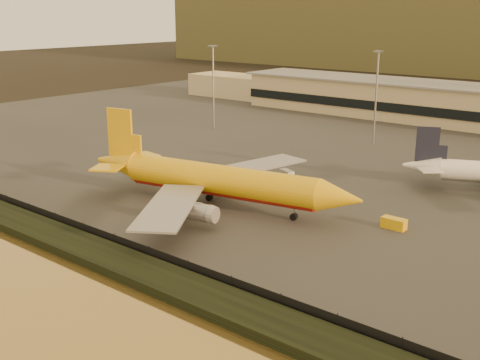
% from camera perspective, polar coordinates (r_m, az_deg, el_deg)
% --- Properties ---
extents(ground, '(900.00, 900.00, 0.00)m').
position_cam_1_polar(ground, '(100.78, -3.81, -5.19)').
color(ground, black).
rests_on(ground, ground).
extents(embankment, '(320.00, 7.00, 1.40)m').
position_cam_1_polar(embankment, '(89.91, -11.34, -7.70)').
color(embankment, black).
rests_on(embankment, ground).
extents(tarmac, '(320.00, 220.00, 0.20)m').
position_cam_1_polar(tarmac, '(179.14, 17.56, 3.53)').
color(tarmac, '#2D2D2D').
rests_on(tarmac, ground).
extents(perimeter_fence, '(300.00, 0.05, 2.20)m').
position_cam_1_polar(perimeter_fence, '(92.01, -9.42, -6.63)').
color(perimeter_fence, black).
rests_on(perimeter_fence, tarmac).
extents(terminal_building, '(202.00, 25.00, 12.60)m').
position_cam_1_polar(terminal_building, '(211.36, 17.26, 7.05)').
color(terminal_building, '#C4B488').
rests_on(terminal_building, tarmac).
extents(apron_light_masts, '(152.20, 12.20, 25.40)m').
position_cam_1_polar(apron_light_masts, '(152.85, 20.35, 7.21)').
color(apron_light_masts, slate).
rests_on(apron_light_masts, tarmac).
extents(dhl_cargo_jet, '(56.58, 54.61, 16.97)m').
position_cam_1_polar(dhl_cargo_jet, '(112.59, -2.30, -0.06)').
color(dhl_cargo_jet, '#E0A90B').
rests_on(dhl_cargo_jet, tarmac).
extents(gse_vehicle_yellow, '(4.18, 1.91, 1.87)m').
position_cam_1_polar(gse_vehicle_yellow, '(105.70, 14.38, -4.00)').
color(gse_vehicle_yellow, '#E0A90B').
rests_on(gse_vehicle_yellow, tarmac).
extents(gse_vehicle_white, '(4.05, 3.00, 1.66)m').
position_cam_1_polar(gse_vehicle_white, '(133.64, 4.47, 0.59)').
color(gse_vehicle_white, white).
rests_on(gse_vehicle_white, tarmac).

